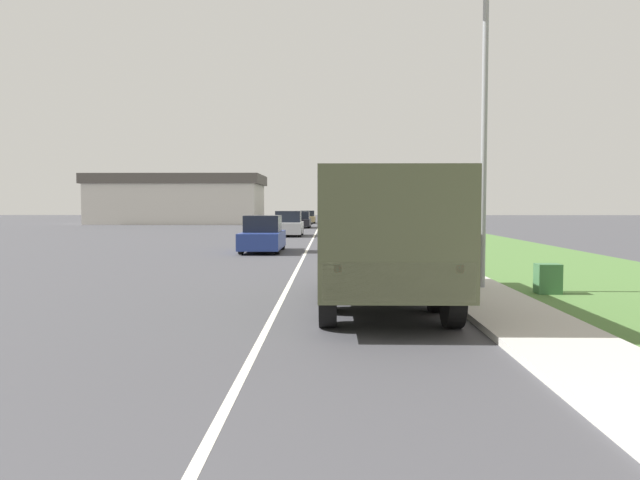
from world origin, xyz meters
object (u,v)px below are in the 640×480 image
car_second_ahead (288,225)px  car_third_ahead (300,220)px  lamp_post (477,89)px  car_fourth_ahead (307,218)px  military_truck (379,229)px  car_nearest_ahead (263,236)px

car_second_ahead → car_third_ahead: (0.05, 15.43, -0.08)m
car_third_ahead → lamp_post: (6.26, -42.52, 4.17)m
car_fourth_ahead → lamp_post: bearing=-83.8°
military_truck → lamp_post: bearing=39.6°
car_second_ahead → car_fourth_ahead: (0.19, 29.72, -0.10)m
car_second_ahead → car_third_ahead: 15.43m
military_truck → lamp_post: (2.46, 2.04, 3.25)m
car_third_ahead → lamp_post: 43.18m
car_second_ahead → car_fourth_ahead: bearing=89.6°
car_fourth_ahead → car_nearest_ahead: bearing=-90.5°
military_truck → car_second_ahead: bearing=97.5°
car_fourth_ahead → lamp_post: lamp_post is taller
military_truck → car_second_ahead: size_ratio=1.74×
car_second_ahead → lamp_post: bearing=-76.9°
car_nearest_ahead → car_third_ahead: (0.24, 29.73, -0.06)m
car_nearest_ahead → car_third_ahead: size_ratio=0.96×
car_nearest_ahead → car_second_ahead: size_ratio=1.04×
car_second_ahead → car_third_ahead: bearing=89.8°
car_fourth_ahead → lamp_post: size_ratio=0.52×
car_nearest_ahead → lamp_post: size_ratio=0.55×
car_second_ahead → lamp_post: 28.12m
military_truck → car_second_ahead: military_truck is taller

